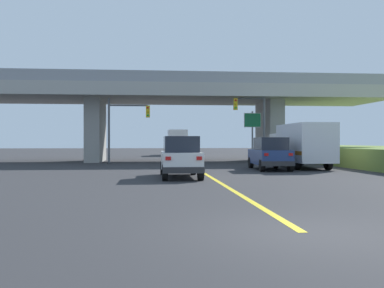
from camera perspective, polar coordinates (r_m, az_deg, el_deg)
The scene contains 10 objects.
ground at distance 39.84m, azimuth -1.04°, elevation -2.23°, with size 160.00×160.00×0.00m, color #2B2B2D.
overpass_bridge at distance 39.97m, azimuth -1.04°, elevation 5.62°, with size 35.94×9.15×7.44m.
lane_divider_stripe at distance 22.67m, azimuth 2.18°, elevation -4.15°, with size 0.20×28.28×0.01m, color yellow.
suv_lead at distance 21.63m, azimuth -1.51°, elevation -1.68°, with size 1.88×4.72×2.02m.
suv_crossing at distance 27.93m, azimuth 10.03°, elevation -1.24°, with size 2.15×4.92×2.02m.
box_truck at distance 30.46m, azimuth 13.95°, elevation -0.08°, with size 2.33×7.46×2.93m.
traffic_signal_nearside at distance 36.71m, azimuth 8.08°, elevation 3.45°, with size 2.65×0.36×5.99m.
traffic_signal_farside at distance 35.95m, azimuth -8.86°, elevation 2.92°, with size 3.37×0.36×5.26m.
highway_sign at distance 38.26m, azimuth 7.83°, elevation 2.44°, with size 1.48×0.17×4.39m.
semi_truck_distant at distance 56.80m, azimuth -1.95°, elevation 0.23°, with size 2.33×6.89×3.25m.
Camera 1 is at (-2.92, -8.28, 1.76)m, focal length 41.21 mm.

